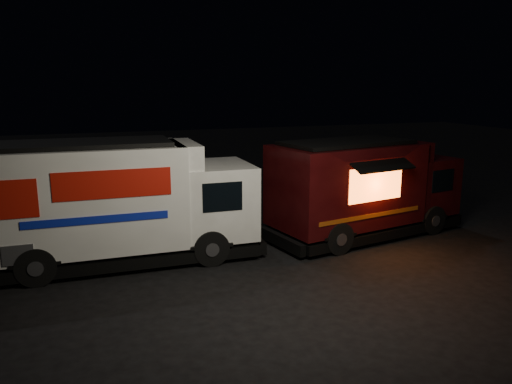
{
  "coord_description": "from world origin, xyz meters",
  "views": [
    {
      "loc": [
        -4.22,
        -12.46,
        4.87
      ],
      "look_at": [
        0.96,
        2.0,
        1.51
      ],
      "focal_mm": 35.0,
      "sensor_mm": 36.0,
      "label": 1
    }
  ],
  "objects": [
    {
      "name": "ground",
      "position": [
        0.0,
        0.0,
        0.0
      ],
      "size": [
        80.0,
        80.0,
        0.0
      ],
      "primitive_type": "plane",
      "color": "black",
      "rests_on": "ground"
    },
    {
      "name": "white_truck",
      "position": [
        -3.12,
        1.26,
        1.69
      ],
      "size": [
        7.51,
        2.68,
        3.38
      ],
      "primitive_type": null,
      "rotation": [
        0.0,
        0.0,
        -0.02
      ],
      "color": "white",
      "rests_on": "ground"
    },
    {
      "name": "red_truck",
      "position": [
        4.47,
        1.19,
        1.57
      ],
      "size": [
        7.08,
        3.67,
        3.14
      ],
      "primitive_type": null,
      "rotation": [
        0.0,
        0.0,
        0.18
      ],
      "color": "#33090A",
      "rests_on": "ground"
    }
  ]
}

